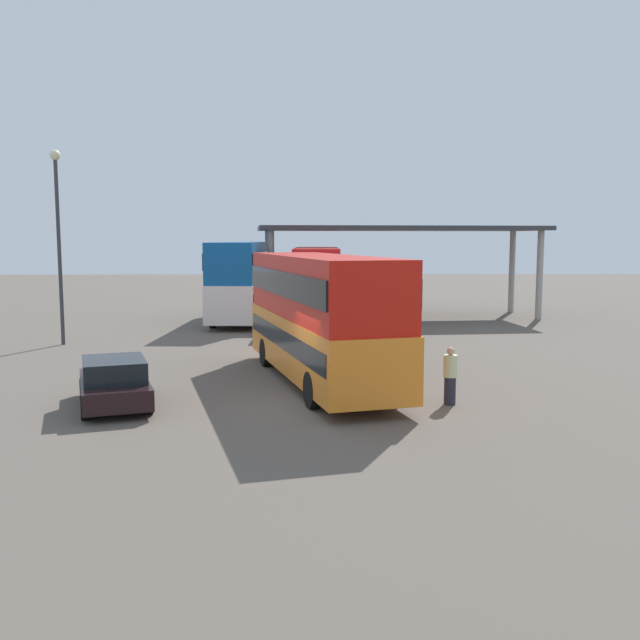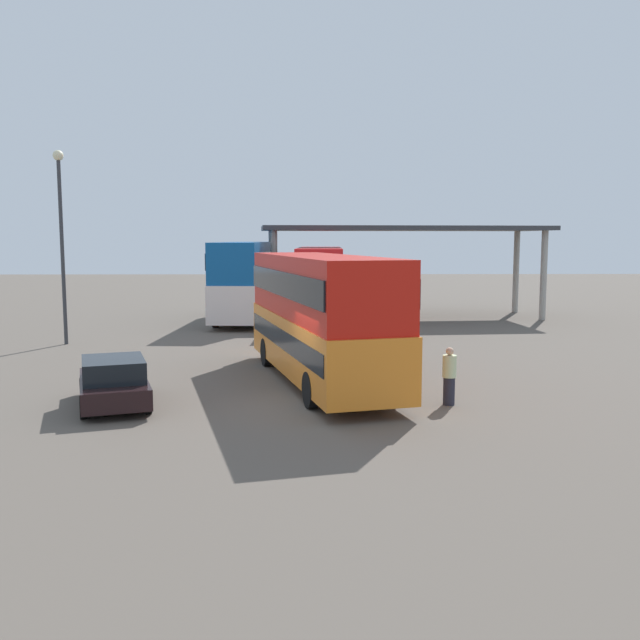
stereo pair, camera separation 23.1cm
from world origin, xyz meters
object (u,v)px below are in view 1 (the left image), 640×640
Objects in this scene: double_decker_main at (320,313)px; parked_hatchback at (114,383)px; double_decker_mid_row at (317,281)px; double_decker_near_canopy at (242,278)px; lamppost_tall at (58,224)px; pedestrian_waiting at (450,376)px.

double_decker_main reaches higher than parked_hatchback.
double_decker_mid_row reaches higher than double_decker_main.
double_decker_main is at bearing -163.57° from double_decker_near_canopy.
lamppost_tall is (-10.89, 8.11, 2.94)m from double_decker_main.
pedestrian_waiting is at bearing -169.00° from double_decker_mid_row.
parked_hatchback is at bearing -65.12° from lamppost_tall.
parked_hatchback is 20.49m from double_decker_mid_row.
double_decker_near_canopy is (-3.84, 16.63, 0.17)m from double_decker_main.
double_decker_mid_row is 14.23m from lamppost_tall.
pedestrian_waiting is at bearing -37.91° from lamppost_tall.
parked_hatchback is 0.40× the size of double_decker_near_canopy.
parked_hatchback is 19.90m from double_decker_near_canopy.
double_decker_main is 6.66m from parked_hatchback.
double_decker_mid_row is 6.46× the size of pedestrian_waiting.
double_decker_mid_row is at bearing 53.56° from pedestrian_waiting.
pedestrian_waiting is at bearing -108.05° from parked_hatchback.
pedestrian_waiting is (9.18, 0.02, 0.12)m from parked_hatchback.
double_decker_near_canopy is 0.99× the size of double_decker_mid_row.
double_decker_main is at bearing 92.75° from pedestrian_waiting.
pedestrian_waiting reaches higher than parked_hatchback.
parked_hatchback is 2.54× the size of pedestrian_waiting.
double_decker_main is at bearing -36.69° from lamppost_tall.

